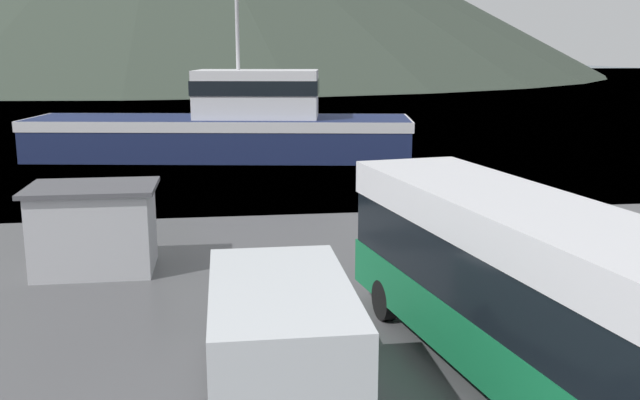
{
  "coord_description": "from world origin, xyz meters",
  "views": [
    {
      "loc": [
        -7.11,
        -3.71,
        5.92
      ],
      "look_at": [
        -4.63,
        14.47,
        2.0
      ],
      "focal_mm": 40.0,
      "sensor_mm": 36.0,
      "label": 1
    }
  ],
  "objects_px": {
    "tour_bus": "(522,284)",
    "dock_kiosk": "(94,228)",
    "delivery_van": "(278,341)",
    "fishing_boat": "(228,126)",
    "small_boat": "(373,137)"
  },
  "relations": [
    {
      "from": "tour_bus",
      "to": "dock_kiosk",
      "type": "distance_m",
      "value": 11.74
    },
    {
      "from": "delivery_van",
      "to": "fishing_boat",
      "type": "relative_size",
      "value": 0.28
    },
    {
      "from": "fishing_boat",
      "to": "small_boat",
      "type": "distance_m",
      "value": 10.37
    },
    {
      "from": "fishing_boat",
      "to": "dock_kiosk",
      "type": "height_order",
      "value": "fishing_boat"
    },
    {
      "from": "tour_bus",
      "to": "delivery_van",
      "type": "xyz_separation_m",
      "value": [
        -4.34,
        -0.56,
        -0.58
      ]
    },
    {
      "from": "dock_kiosk",
      "to": "small_boat",
      "type": "distance_m",
      "value": 27.89
    },
    {
      "from": "dock_kiosk",
      "to": "small_boat",
      "type": "bearing_deg",
      "value": 62.5
    },
    {
      "from": "fishing_boat",
      "to": "dock_kiosk",
      "type": "xyz_separation_m",
      "value": [
        -3.77,
        -19.94,
        -0.58
      ]
    },
    {
      "from": "fishing_boat",
      "to": "small_boat",
      "type": "bearing_deg",
      "value": -53.08
    },
    {
      "from": "tour_bus",
      "to": "dock_kiosk",
      "type": "relative_size",
      "value": 3.15
    },
    {
      "from": "small_boat",
      "to": "tour_bus",
      "type": "bearing_deg",
      "value": 105.96
    },
    {
      "from": "fishing_boat",
      "to": "dock_kiosk",
      "type": "relative_size",
      "value": 6.29
    },
    {
      "from": "delivery_van",
      "to": "dock_kiosk",
      "type": "bearing_deg",
      "value": 116.71
    },
    {
      "from": "tour_bus",
      "to": "dock_kiosk",
      "type": "bearing_deg",
      "value": 127.99
    },
    {
      "from": "delivery_van",
      "to": "tour_bus",
      "type": "bearing_deg",
      "value": 7.11
    }
  ]
}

